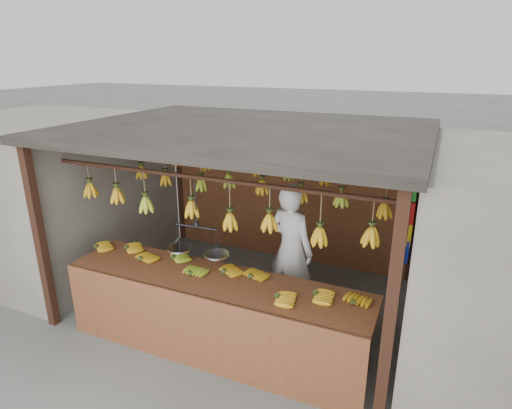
% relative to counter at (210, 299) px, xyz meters
% --- Properties ---
extents(ground, '(80.00, 80.00, 0.00)m').
position_rel_counter_xyz_m(ground, '(-0.12, 1.22, -0.71)').
color(ground, '#5B5B57').
extents(stall, '(4.30, 3.30, 2.40)m').
position_rel_counter_xyz_m(stall, '(-0.12, 1.55, 1.26)').
color(stall, black).
rests_on(stall, ground).
extents(neighbor_left, '(3.00, 3.00, 2.30)m').
position_rel_counter_xyz_m(neighbor_left, '(-3.72, 1.22, 0.44)').
color(neighbor_left, slate).
rests_on(neighbor_left, ground).
extents(counter, '(3.60, 0.79, 0.96)m').
position_rel_counter_xyz_m(counter, '(0.00, 0.00, 0.00)').
color(counter, brown).
rests_on(counter, ground).
extents(hanging_bananas, '(3.58, 2.23, 0.39)m').
position_rel_counter_xyz_m(hanging_bananas, '(-0.11, 1.22, 0.91)').
color(hanging_bananas, '#BC8714').
rests_on(hanging_bananas, ground).
extents(balance_scale, '(0.73, 0.30, 0.88)m').
position_rel_counter_xyz_m(balance_scale, '(-0.26, 0.22, 0.47)').
color(balance_scale, black).
rests_on(balance_scale, ground).
extents(vendor, '(0.73, 0.59, 1.74)m').
position_rel_counter_xyz_m(vendor, '(0.50, 1.22, 0.16)').
color(vendor, white).
rests_on(vendor, ground).
extents(bag_bundles, '(0.08, 0.26, 1.28)m').
position_rel_counter_xyz_m(bag_bundles, '(1.82, 2.57, 0.28)').
color(bag_bundles, '#199926').
rests_on(bag_bundles, ground).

